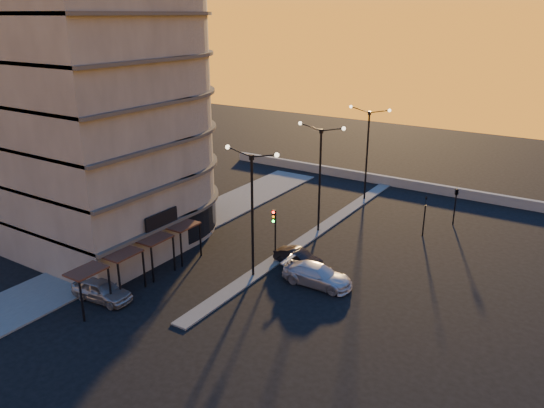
{
  "coord_description": "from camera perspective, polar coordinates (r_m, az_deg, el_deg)",
  "views": [
    {
      "loc": [
        19.82,
        -28.22,
        17.98
      ],
      "look_at": [
        -1.97,
        5.59,
        3.51
      ],
      "focal_mm": 35.0,
      "sensor_mm": 36.0,
      "label": 1
    }
  ],
  "objects": [
    {
      "name": "parapet",
      "position": [
        59.69,
        13.97,
        2.17
      ],
      "size": [
        44.0,
        0.5,
        1.0
      ],
      "primitive_type": "cube",
      "color": "gray",
      "rests_on": "ground"
    },
    {
      "name": "signal_east_a",
      "position": [
        46.69,
        16.09,
        -1.13
      ],
      "size": [
        0.13,
        0.16,
        3.6
      ],
      "color": "black",
      "rests_on": "ground"
    },
    {
      "name": "signal_east_b",
      "position": [
        49.64,
        19.25,
        1.21
      ],
      "size": [
        0.42,
        1.99,
        3.6
      ],
      "color": "black",
      "rests_on": "ground"
    },
    {
      "name": "sidewalk_west",
      "position": [
        47.73,
        -9.7,
        -2.56
      ],
      "size": [
        5.0,
        40.0,
        0.12
      ],
      "primitive_type": "cube",
      "color": "#535350",
      "rests_on": "ground"
    },
    {
      "name": "median",
      "position": [
        46.63,
        4.98,
        -2.88
      ],
      "size": [
        1.2,
        36.0,
        0.12
      ],
      "primitive_type": "cube",
      "color": "#535350",
      "rests_on": "ground"
    },
    {
      "name": "building",
      "position": [
        44.48,
        -17.49,
        11.06
      ],
      "size": [
        14.35,
        17.08,
        25.0
      ],
      "color": "#625E56",
      "rests_on": "ground"
    },
    {
      "name": "car_sedan",
      "position": [
        40.22,
        2.83,
        -5.78
      ],
      "size": [
        3.95,
        1.71,
        1.26
      ],
      "primitive_type": "imported",
      "rotation": [
        0.0,
        0.0,
        1.47
      ],
      "color": "black",
      "rests_on": "ground"
    },
    {
      "name": "car_wagon",
      "position": [
        37.54,
        4.89,
        -7.62
      ],
      "size": [
        5.13,
        2.18,
        1.48
      ],
      "primitive_type": "imported",
      "rotation": [
        0.0,
        0.0,
        1.59
      ],
      "color": "#B5B6BD",
      "rests_on": "ground"
    },
    {
      "name": "car_hatchback",
      "position": [
        37.29,
        -17.83,
        -8.81
      ],
      "size": [
        4.43,
        2.15,
        1.46
      ],
      "primitive_type": "imported",
      "rotation": [
        0.0,
        0.0,
        1.67
      ],
      "color": "gray",
      "rests_on": "ground"
    },
    {
      "name": "traffic_light_main",
      "position": [
        39.84,
        0.27,
        -2.47
      ],
      "size": [
        0.28,
        0.44,
        4.25
      ],
      "color": "black",
      "rests_on": "ground"
    },
    {
      "name": "streetlamp_mid",
      "position": [
        44.8,
        5.19,
        3.66
      ],
      "size": [
        4.32,
        0.32,
        9.51
      ],
      "color": "black",
      "rests_on": "ground"
    },
    {
      "name": "streetlamp_near",
      "position": [
        36.64,
        -2.15,
        0.02
      ],
      "size": [
        4.32,
        0.32,
        9.51
      ],
      "color": "black",
      "rests_on": "ground"
    },
    {
      "name": "ground",
      "position": [
        38.89,
        -2.04,
        -7.76
      ],
      "size": [
        120.0,
        120.0,
        0.0
      ],
      "primitive_type": "plane",
      "color": "black",
      "rests_on": "ground"
    },
    {
      "name": "streetlamp_far",
      "position": [
        53.58,
        10.23,
        6.11
      ],
      "size": [
        4.32,
        0.32,
        9.51
      ],
      "color": "black",
      "rests_on": "ground"
    }
  ]
}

